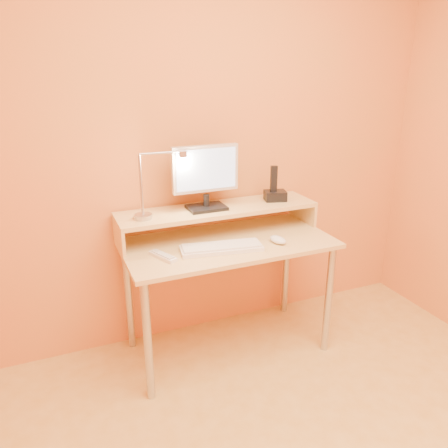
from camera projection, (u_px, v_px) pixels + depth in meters
name	position (u px, v px, depth m)	size (l,w,h in m)	color
wall_back	(207.00, 141.00, 2.60)	(3.00, 0.04, 2.50)	orange
desk_leg_fl	(148.00, 342.00, 2.21)	(0.04, 0.04, 0.69)	#B2B2BC
desk_leg_fr	(328.00, 300.00, 2.61)	(0.04, 0.04, 0.69)	#B2B2BC
desk_leg_bl	(129.00, 297.00, 2.64)	(0.04, 0.04, 0.69)	#B2B2BC
desk_leg_br	(286.00, 267.00, 3.04)	(0.04, 0.04, 0.69)	#B2B2BC
desk_lower	(228.00, 243.00, 2.51)	(1.20, 0.60, 0.03)	#DBB77E
shelf_riser_left	(119.00, 236.00, 2.39)	(0.02, 0.30, 0.14)	#DBB77E
shelf_riser_right	(303.00, 210.00, 2.82)	(0.02, 0.30, 0.14)	#DBB77E
desk_shelf	(218.00, 209.00, 2.58)	(1.20, 0.30, 0.03)	#DBB77E
monitor_foot	(206.00, 207.00, 2.55)	(0.22, 0.16, 0.02)	black
monitor_neck	(206.00, 200.00, 2.53)	(0.04, 0.04, 0.07)	black
monitor_panel	(205.00, 169.00, 2.48)	(0.39, 0.04, 0.27)	silver
monitor_back	(204.00, 168.00, 2.50)	(0.35, 0.01, 0.23)	black
monitor_screen	(206.00, 169.00, 2.46)	(0.36, 0.00, 0.23)	#A1BAE4
lamp_base	(143.00, 217.00, 2.38)	(0.10, 0.10, 0.03)	#B2B2BC
lamp_post	(141.00, 185.00, 2.32)	(0.01, 0.01, 0.33)	#B2B2BC
lamp_arm	(161.00, 153.00, 2.31)	(0.01, 0.01, 0.24)	#B2B2BC
lamp_head	(183.00, 154.00, 2.36)	(0.04, 0.04, 0.03)	#B2B2BC
lamp_bulb	(183.00, 157.00, 2.36)	(0.03, 0.03, 0.00)	#FFEAC6
phone_dock	(275.00, 196.00, 2.71)	(0.13, 0.10, 0.06)	black
phone_handset	(274.00, 179.00, 2.66)	(0.04, 0.03, 0.16)	black
phone_led	(286.00, 197.00, 2.68)	(0.01, 0.00, 0.04)	blue
keyboard	(221.00, 248.00, 2.38)	(0.45, 0.14, 0.02)	white
mouse	(278.00, 240.00, 2.47)	(0.07, 0.12, 0.04)	silver
remote_control	(163.00, 256.00, 2.28)	(0.05, 0.18, 0.02)	white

